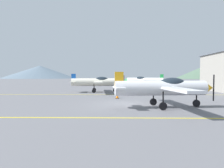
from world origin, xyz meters
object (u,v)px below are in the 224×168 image
object	(u,v)px
airplane_near	(164,88)
traffic_cone_front	(117,96)
airplane_far	(143,80)
airplane_mid	(98,82)

from	to	relation	value
airplane_near	traffic_cone_front	xyz separation A→B (m)	(-3.33, 5.44, -1.15)
airplane_far	traffic_cone_front	distance (m)	16.92
airplane_far	traffic_cone_front	bearing A→B (deg)	-107.04
airplane_near	airplane_far	distance (m)	21.64
airplane_near	traffic_cone_front	world-z (taller)	airplane_near
airplane_mid	traffic_cone_front	xyz separation A→B (m)	(2.66, -7.30, -1.15)
airplane_near	airplane_mid	bearing A→B (deg)	115.19
airplane_far	traffic_cone_front	xyz separation A→B (m)	(-4.95, -16.14, -1.15)
airplane_near	traffic_cone_front	distance (m)	6.48
airplane_far	traffic_cone_front	world-z (taller)	airplane_far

